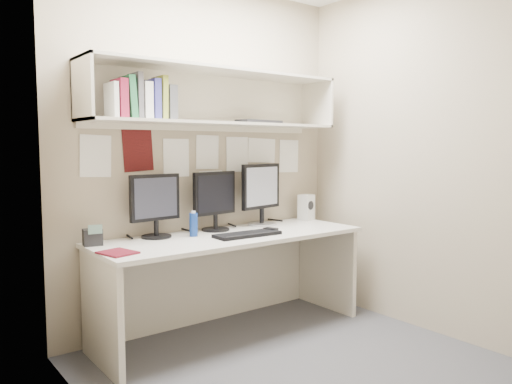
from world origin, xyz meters
TOP-DOWN VIEW (x-y plane):
  - floor at (0.00, 0.00)m, footprint 2.40×2.00m
  - wall_back at (0.00, 1.00)m, footprint 2.40×0.02m
  - wall_front at (0.00, -1.00)m, footprint 2.40×0.02m
  - wall_left at (-1.20, 0.00)m, footprint 0.02×2.00m
  - wall_right at (1.20, 0.00)m, footprint 0.02×2.00m
  - desk at (0.00, 0.65)m, footprint 2.00×0.70m
  - overhead_hutch at (0.00, 0.86)m, footprint 2.00×0.38m
  - pinned_papers at (0.00, 0.99)m, footprint 1.92×0.01m
  - monitor_left at (-0.49, 0.87)m, footprint 0.38×0.21m
  - monitor_center at (0.00, 0.87)m, footprint 0.38×0.21m
  - monitor_right at (0.45, 0.87)m, footprint 0.42×0.23m
  - keyboard at (0.05, 0.52)m, footprint 0.49×0.19m
  - mouse at (0.29, 0.56)m, footprint 0.09×0.11m
  - speaker at (0.93, 0.86)m, footprint 0.13×0.13m
  - blue_bottle at (-0.25, 0.75)m, footprint 0.06×0.06m
  - maroon_notebook at (-0.90, 0.52)m, footprint 0.22×0.25m
  - desk_phone at (-0.93, 0.85)m, footprint 0.13×0.12m
  - book_stack at (-0.61, 0.78)m, footprint 0.44×0.18m
  - hutch_tray at (0.37, 0.80)m, footprint 0.39×0.18m

SIDE VIEW (x-z plane):
  - floor at x=0.00m, z-range -0.01..0.01m
  - desk at x=0.00m, z-range 0.00..0.73m
  - maroon_notebook at x=-0.90m, z-range 0.73..0.74m
  - keyboard at x=0.05m, z-range 0.73..0.75m
  - mouse at x=0.29m, z-range 0.73..0.76m
  - desk_phone at x=-0.93m, z-range 0.72..0.85m
  - blue_bottle at x=-0.25m, z-range 0.73..0.91m
  - speaker at x=0.93m, z-range 0.73..0.95m
  - monitor_left at x=-0.49m, z-range 0.75..1.19m
  - monitor_center at x=0.00m, z-range 0.75..1.20m
  - monitor_right at x=0.45m, z-range 0.75..1.24m
  - pinned_papers at x=0.00m, z-range 1.01..1.49m
  - wall_back at x=0.00m, z-range 0.00..2.60m
  - wall_front at x=0.00m, z-range 0.00..2.60m
  - wall_left at x=-1.20m, z-range 0.00..2.60m
  - wall_right at x=1.20m, z-range 0.00..2.60m
  - hutch_tray at x=0.37m, z-range 1.54..1.57m
  - book_stack at x=-0.61m, z-range 1.52..1.82m
  - overhead_hutch at x=0.00m, z-range 1.52..1.92m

